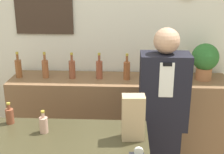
% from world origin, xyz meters
% --- Properties ---
extents(back_wall, '(5.20, 0.09, 2.70)m').
position_xyz_m(back_wall, '(-0.00, 2.00, 1.35)').
color(back_wall, silver).
rests_on(back_wall, ground_plane).
extents(back_shelf, '(2.21, 0.48, 0.98)m').
position_xyz_m(back_shelf, '(0.20, 1.70, 0.49)').
color(back_shelf, brown).
rests_on(back_shelf, ground_plane).
extents(shopkeeper, '(0.40, 0.25, 1.60)m').
position_xyz_m(shopkeeper, '(0.60, 1.14, 0.80)').
color(shopkeeper, black).
rests_on(shopkeeper, ground_plane).
extents(potted_plant, '(0.27, 0.27, 0.37)m').
position_xyz_m(potted_plant, '(1.06, 1.73, 1.19)').
color(potted_plant, '#B27047').
rests_on(potted_plant, back_shelf).
extents(paper_bag, '(0.15, 0.11, 0.31)m').
position_xyz_m(paper_bag, '(0.33, 0.57, 1.10)').
color(paper_bag, tan).
rests_on(paper_bag, display_counter).
extents(counter_bottle_1, '(0.06, 0.06, 0.16)m').
position_xyz_m(counter_bottle_1, '(-0.57, 0.75, 1.01)').
color(counter_bottle_1, brown).
rests_on(counter_bottle_1, display_counter).
extents(counter_bottle_2, '(0.06, 0.06, 0.16)m').
position_xyz_m(counter_bottle_2, '(-0.29, 0.62, 1.01)').
color(counter_bottle_2, tan).
rests_on(counter_bottle_2, display_counter).
extents(shelf_bottle_0, '(0.07, 0.07, 0.27)m').
position_xyz_m(shelf_bottle_0, '(-0.82, 1.70, 1.08)').
color(shelf_bottle_0, brown).
rests_on(shelf_bottle_0, back_shelf).
extents(shelf_bottle_1, '(0.07, 0.07, 0.27)m').
position_xyz_m(shelf_bottle_1, '(-0.55, 1.70, 1.08)').
color(shelf_bottle_1, brown).
rests_on(shelf_bottle_1, back_shelf).
extents(shelf_bottle_2, '(0.07, 0.07, 0.27)m').
position_xyz_m(shelf_bottle_2, '(-0.27, 1.70, 1.08)').
color(shelf_bottle_2, brown).
rests_on(shelf_bottle_2, back_shelf).
extents(shelf_bottle_3, '(0.07, 0.07, 0.27)m').
position_xyz_m(shelf_bottle_3, '(0.01, 1.70, 1.08)').
color(shelf_bottle_3, brown).
rests_on(shelf_bottle_3, back_shelf).
extents(shelf_bottle_4, '(0.07, 0.07, 0.27)m').
position_xyz_m(shelf_bottle_4, '(0.28, 1.69, 1.08)').
color(shelf_bottle_4, brown).
rests_on(shelf_bottle_4, back_shelf).
extents(shelf_bottle_5, '(0.07, 0.07, 0.27)m').
position_xyz_m(shelf_bottle_5, '(0.56, 1.69, 1.08)').
color(shelf_bottle_5, brown).
rests_on(shelf_bottle_5, back_shelf).
extents(shelf_bottle_6, '(0.07, 0.07, 0.27)m').
position_xyz_m(shelf_bottle_6, '(0.84, 1.69, 1.08)').
color(shelf_bottle_6, brown).
rests_on(shelf_bottle_6, back_shelf).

